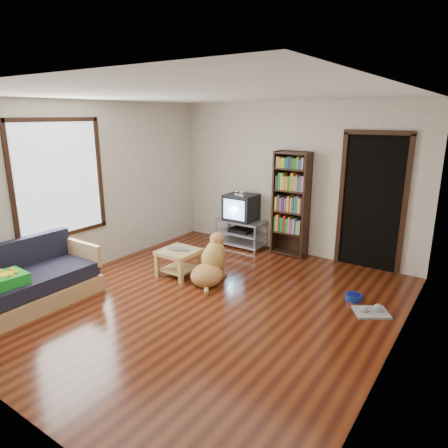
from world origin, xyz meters
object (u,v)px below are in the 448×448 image
Objects in this scene: crt_tv at (242,207)px; bookshelf at (291,199)px; grey_rag at (371,312)px; tv_stand at (241,232)px; dog_bowl at (354,297)px; coffee_table at (179,258)px; sofa at (25,286)px; green_cushion at (7,279)px; laptop at (177,250)px; dog at (211,264)px.

crt_tv is 0.32× the size of bookshelf.
grey_rag is 0.44× the size of tv_stand.
coffee_table reaches higher than dog_bowl.
tv_stand is 1.64× the size of coffee_table.
dog_bowl is 0.12× the size of sofa.
green_cushion is 4.00m from tv_stand.
coffee_table is at bearing -90.65° from crt_tv.
bookshelf is 2.20m from coffee_table.
grey_rag is 2.82m from coffee_table.
laptop is at bearing -117.51° from bookshelf.
dog is (-2.23, -0.33, 0.25)m from grey_rag.
grey_rag is 4.39m from sofa.
crt_tv reaches higher than green_cushion.
tv_stand is 1.55× the size of crt_tv.
dog_bowl is (3.31, 2.82, -0.45)m from green_cushion.
crt_tv reaches higher than dog_bowl.
sofa reaches higher than tv_stand.
grey_rag is at bearing -38.19° from bookshelf.
green_cushion is at bearing -65.37° from sofa.
coffee_table is at bearing 72.95° from green_cushion.
bookshelf is (1.80, 3.99, 0.51)m from green_cushion.
dog is at bearing -171.61° from grey_rag.
sofa is (-0.95, -1.86, -0.15)m from laptop.
dog_bowl is 2.14m from bookshelf.
bookshelf is at bearing 62.11° from coffee_table.
laptop is at bearing 72.68° from green_cushion.
coffee_table reaches higher than grey_rag.
dog is at bearing 62.31° from green_cushion.
coffee_table is (-0.02, -1.76, -0.46)m from crt_tv.
green_cushion is 4.41m from bookshelf.
dog is at bearing -163.31° from dog_bowl.
coffee_table is (-0.00, 0.03, -0.13)m from laptop.
laptop is at bearing -90.00° from coffee_table.
tv_stand is at bearing -174.37° from bookshelf.
dog is (-0.42, -1.75, -0.73)m from bookshelf.
tv_stand is (-2.46, 1.08, 0.23)m from dog_bowl.
crt_tv is at bearing -175.68° from bookshelf.
laptop is 0.18× the size of bookshelf.
laptop is 1.82m from crt_tv.
coffee_table is 0.56m from dog.
bookshelf reaches higher than dog.
bookshelf is at bearing 76.54° from dog.
bookshelf is at bearing 39.98° from laptop.
green_cushion is at bearing -144.57° from grey_rag.
dog_bowl is at bearing -23.72° from tv_stand.
crt_tv reaches higher than sofa.
dog reaches higher than dog_bowl.
crt_tv is 1.83m from dog.
crt_tv is 1.05× the size of coffee_table.
sofa reaches higher than green_cushion.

